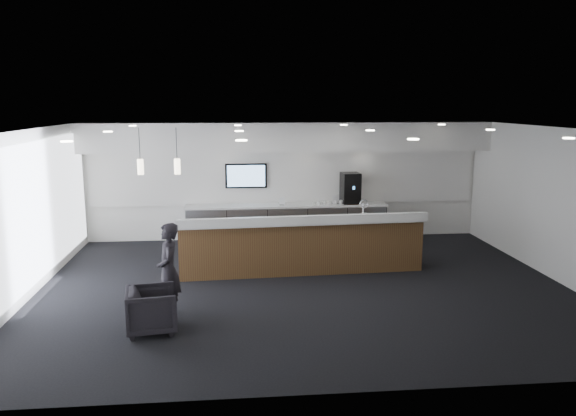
{
  "coord_description": "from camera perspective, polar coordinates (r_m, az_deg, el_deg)",
  "views": [
    {
      "loc": [
        -1.31,
        -10.18,
        3.48
      ],
      "look_at": [
        -0.19,
        1.3,
        1.3
      ],
      "focal_mm": 35.0,
      "sensor_mm": 36.0,
      "label": 1
    }
  ],
  "objects": [
    {
      "name": "cup_2",
      "position": [
        14.17,
        4.85,
        0.59
      ],
      "size": [
        0.13,
        0.13,
        0.1
      ],
      "primitive_type": "imported",
      "rotation": [
        0.0,
        0.0,
        1.29
      ],
      "color": "white",
      "rests_on": "back_credenza"
    },
    {
      "name": "cup_4",
      "position": [
        14.12,
        3.73,
        0.57
      ],
      "size": [
        0.14,
        0.14,
        0.1
      ],
      "primitive_type": "imported",
      "rotation": [
        0.0,
        0.0,
        2.58
      ],
      "color": "white",
      "rests_on": "back_credenza"
    },
    {
      "name": "lounge_guest",
      "position": [
        9.42,
        -12.03,
        -6.19
      ],
      "size": [
        0.45,
        0.62,
        1.56
      ],
      "primitive_type": "imported",
      "rotation": [
        0.0,
        0.0,
        -1.43
      ],
      "color": "black",
      "rests_on": "ground"
    },
    {
      "name": "pendant_right",
      "position": [
        11.19,
        -14.77,
        4.05
      ],
      "size": [
        0.12,
        0.12,
        0.3
      ],
      "primitive_type": "cylinder",
      "color": "#FFEBC6",
      "rests_on": "ceiling"
    },
    {
      "name": "back_credenza",
      "position": [
        14.2,
        -0.15,
        -1.49
      ],
      "size": [
        5.06,
        0.66,
        0.95
      ],
      "color": "gray",
      "rests_on": "ground"
    },
    {
      "name": "ceiling",
      "position": [
        10.28,
        1.78,
        8.03
      ],
      "size": [
        10.0,
        8.0,
        0.02
      ],
      "primitive_type": "cube",
      "color": "black",
      "rests_on": "back_wall"
    },
    {
      "name": "cup_3",
      "position": [
        14.15,
        4.29,
        0.58
      ],
      "size": [
        0.14,
        0.14,
        0.1
      ],
      "primitive_type": "imported",
      "rotation": [
        0.0,
        0.0,
        1.94
      ],
      "color": "white",
      "rests_on": "back_credenza"
    },
    {
      "name": "info_sign_right",
      "position": [
        14.18,
        4.87,
        0.86
      ],
      "size": [
        0.17,
        0.07,
        0.23
      ],
      "primitive_type": "cube",
      "rotation": [
        0.0,
        0.0,
        0.32
      ],
      "color": "white",
      "rests_on": "back_credenza"
    },
    {
      "name": "service_counter",
      "position": [
        11.64,
        1.39,
        -3.73
      ],
      "size": [
        5.12,
        1.11,
        1.49
      ],
      "rotation": [
        0.0,
        0.0,
        0.05
      ],
      "color": "#4F2E1A",
      "rests_on": "ground"
    },
    {
      "name": "cup_0",
      "position": [
        14.22,
        5.96,
        0.61
      ],
      "size": [
        0.11,
        0.11,
        0.1
      ],
      "primitive_type": "imported",
      "color": "white",
      "rests_on": "back_credenza"
    },
    {
      "name": "pendant_left",
      "position": [
        11.1,
        -11.19,
        4.15
      ],
      "size": [
        0.12,
        0.12,
        0.3
      ],
      "primitive_type": "cylinder",
      "color": "#FFEBC6",
      "rests_on": "ceiling"
    },
    {
      "name": "cup_1",
      "position": [
        14.2,
        5.41,
        0.6
      ],
      "size": [
        0.15,
        0.15,
        0.1
      ],
      "primitive_type": "imported",
      "rotation": [
        0.0,
        0.0,
        0.65
      ],
      "color": "white",
      "rests_on": "back_credenza"
    },
    {
      "name": "armchair",
      "position": [
        8.98,
        -13.66,
        -10.02
      ],
      "size": [
        0.86,
        0.84,
        0.69
      ],
      "primitive_type": "imported",
      "rotation": [
        0.0,
        0.0,
        1.72
      ],
      "color": "black",
      "rests_on": "ground"
    },
    {
      "name": "left_wall",
      "position": [
        11.01,
        -25.05,
        -0.67
      ],
      "size": [
        0.02,
        8.0,
        3.0
      ],
      "primitive_type": "cube",
      "color": "white",
      "rests_on": "ground"
    },
    {
      "name": "cup_5",
      "position": [
        14.1,
        3.17,
        0.56
      ],
      "size": [
        0.11,
        0.11,
        0.1
      ],
      "primitive_type": "imported",
      "rotation": [
        0.0,
        0.0,
        3.23
      ],
      "color": "white",
      "rests_on": "back_credenza"
    },
    {
      "name": "alcove_panel",
      "position": [
        14.34,
        -0.28,
        3.18
      ],
      "size": [
        9.8,
        0.06,
        1.4
      ],
      "primitive_type": "cube",
      "color": "white",
      "rests_on": "back_wall"
    },
    {
      "name": "coffee_machine",
      "position": [
        14.31,
        6.35,
        2.03
      ],
      "size": [
        0.47,
        0.59,
        0.77
      ],
      "rotation": [
        0.0,
        0.0,
        0.06
      ],
      "color": "black",
      "rests_on": "back_credenza"
    },
    {
      "name": "cup_6",
      "position": [
        14.08,
        2.61,
        0.55
      ],
      "size": [
        0.15,
        0.15,
        0.1
      ],
      "primitive_type": "imported",
      "rotation": [
        0.0,
        0.0,
        3.87
      ],
      "color": "white",
      "rests_on": "back_credenza"
    },
    {
      "name": "soffit_bulkhead",
      "position": [
        13.82,
        -0.12,
        7.27
      ],
      "size": [
        10.0,
        0.9,
        0.7
      ],
      "primitive_type": "cube",
      "color": "white",
      "rests_on": "back_wall"
    },
    {
      "name": "ground",
      "position": [
        10.84,
        1.69,
        -8.02
      ],
      "size": [
        10.0,
        10.0,
        0.0
      ],
      "primitive_type": "plane",
      "color": "black",
      "rests_on": "ground"
    },
    {
      "name": "back_wall",
      "position": [
        14.38,
        -0.29,
        2.8
      ],
      "size": [
        10.0,
        0.02,
        3.0
      ],
      "primitive_type": "cube",
      "color": "white",
      "rests_on": "ground"
    },
    {
      "name": "ceiling_can_lights",
      "position": [
        10.28,
        1.78,
        7.86
      ],
      "size": [
        7.0,
        5.0,
        0.02
      ],
      "primitive_type": null,
      "color": "white",
      "rests_on": "ceiling"
    },
    {
      "name": "wall_tv",
      "position": [
        14.21,
        -4.28,
        3.28
      ],
      "size": [
        1.05,
        0.08,
        0.62
      ],
      "color": "black",
      "rests_on": "back_wall"
    },
    {
      "name": "right_wall",
      "position": [
        12.14,
        25.84,
        0.25
      ],
      "size": [
        0.02,
        8.0,
        3.0
      ],
      "primitive_type": "cube",
      "color": "white",
      "rests_on": "ground"
    },
    {
      "name": "info_sign_left",
      "position": [
        14.0,
        -0.62,
        0.71
      ],
      "size": [
        0.15,
        0.05,
        0.2
      ],
      "primitive_type": "cube",
      "rotation": [
        0.0,
        0.0,
        -0.18
      ],
      "color": "white",
      "rests_on": "back_credenza"
    },
    {
      "name": "window_blinds_wall",
      "position": [
        10.99,
        -24.85,
        -0.67
      ],
      "size": [
        0.04,
        7.36,
        2.55
      ],
      "primitive_type": "cube",
      "color": "silver",
      "rests_on": "left_wall"
    }
  ]
}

